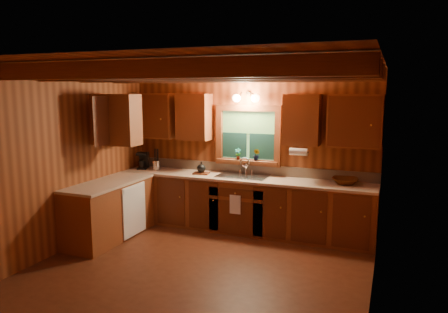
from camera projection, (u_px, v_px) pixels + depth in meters
room at (200, 170)px, 5.31m from camera, size 4.20×4.20×4.20m
ceiling_beams at (199, 73)px, 5.12m from camera, size 4.20×2.54×0.18m
base_cabinets at (207, 207)px, 6.80m from camera, size 4.20×2.22×0.86m
countertop at (208, 179)px, 6.73m from camera, size 4.20×2.24×0.04m
backsplash at (248, 169)px, 7.09m from camera, size 4.20×0.02×0.16m
dishwasher_panel at (134, 210)px, 6.61m from camera, size 0.02×0.60×0.80m
upper_cabinets at (206, 119)px, 6.74m from camera, size 4.19×1.77×0.78m
window at (248, 137)px, 6.98m from camera, size 1.12×0.08×1.00m
window_sill at (247, 161)px, 7.00m from camera, size 1.06×0.14×0.04m
wall_sconce at (246, 98)px, 6.77m from camera, size 0.45×0.21×0.17m
paper_towel_roll at (299, 152)px, 6.36m from camera, size 0.27×0.11×0.11m
dish_towel at (235, 205)px, 6.59m from camera, size 0.18×0.01×0.30m
sink at (242, 179)px, 6.85m from camera, size 0.82×0.48×0.43m
coffee_maker at (143, 161)px, 7.52m from camera, size 0.17×0.21×0.29m
utensil_crock at (156, 165)px, 7.40m from camera, size 0.13×0.13×0.38m
cutting_board at (201, 173)px, 7.06m from camera, size 0.28×0.22×0.02m
teakettle at (201, 168)px, 7.05m from camera, size 0.14×0.14×0.18m
wicker_basket at (345, 181)px, 6.30m from camera, size 0.42×0.42×0.09m
potted_plant_left at (238, 154)px, 7.02m from camera, size 0.12×0.09×0.20m
potted_plant_right at (256, 155)px, 6.92m from camera, size 0.14×0.13×0.20m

